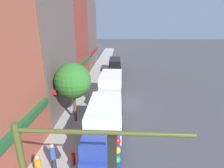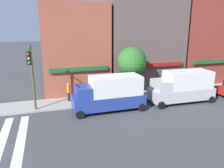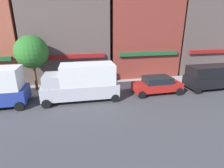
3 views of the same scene
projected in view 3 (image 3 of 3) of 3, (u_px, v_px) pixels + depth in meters
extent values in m
cube|color=brown|center=(65.00, 13.00, 18.66)|extent=(8.78, 5.00, 14.44)
cube|color=maroon|center=(68.00, 57.00, 17.57)|extent=(7.46, 0.30, 0.40)
cube|color=maroon|center=(142.00, 27.00, 20.87)|extent=(8.00, 5.00, 11.48)
cube|color=#1E592D|center=(149.00, 54.00, 19.31)|extent=(6.80, 0.30, 0.40)
cube|color=brown|center=(210.00, 15.00, 22.21)|extent=(9.62, 5.00, 14.41)
cube|color=maroon|center=(219.00, 51.00, 21.12)|extent=(8.18, 0.30, 0.40)
cylinder|color=black|center=(27.00, 95.00, 14.90)|extent=(0.68, 0.22, 0.68)
cylinder|color=black|center=(19.00, 106.00, 12.87)|extent=(0.68, 0.22, 0.68)
cube|color=#B7B7BC|center=(81.00, 90.00, 14.61)|extent=(6.24, 2.32, 1.10)
cube|color=silver|center=(88.00, 74.00, 14.30)|extent=(4.38, 2.28, 1.60)
cube|color=#B7B7BC|center=(55.00, 80.00, 13.90)|extent=(1.78, 2.12, 0.90)
cylinder|color=black|center=(50.00, 93.00, 15.28)|extent=(0.68, 0.22, 0.68)
cylinder|color=black|center=(46.00, 104.00, 13.24)|extent=(0.68, 0.22, 0.68)
cylinder|color=black|center=(110.00, 89.00, 16.34)|extent=(0.68, 0.22, 0.68)
cylinder|color=black|center=(115.00, 98.00, 14.31)|extent=(0.68, 0.22, 0.68)
cube|color=#B21E19|center=(157.00, 86.00, 16.04)|extent=(4.43, 1.87, 0.70)
cube|color=black|center=(157.00, 80.00, 15.84)|extent=(2.44, 1.69, 0.55)
cylinder|color=black|center=(135.00, 88.00, 16.63)|extent=(0.68, 0.22, 0.68)
cylinder|color=black|center=(142.00, 95.00, 14.97)|extent=(0.68, 0.22, 0.68)
cylinder|color=black|center=(169.00, 85.00, 17.34)|extent=(0.68, 0.22, 0.68)
cylinder|color=black|center=(179.00, 92.00, 15.68)|extent=(0.68, 0.22, 0.68)
cube|color=black|center=(211.00, 81.00, 17.13)|extent=(5.03, 2.07, 1.00)
cube|color=black|center=(213.00, 71.00, 16.80)|extent=(4.78, 1.91, 1.00)
cylinder|color=black|center=(185.00, 84.00, 17.80)|extent=(0.68, 0.22, 0.68)
cylinder|color=black|center=(198.00, 91.00, 15.95)|extent=(0.68, 0.22, 0.68)
cylinder|color=black|center=(220.00, 81.00, 18.63)|extent=(0.68, 0.22, 0.68)
cylinder|color=#23232D|center=(109.00, 79.00, 18.50)|extent=(0.26, 0.26, 0.85)
cylinder|color=red|center=(109.00, 72.00, 18.25)|extent=(0.32, 0.32, 0.70)
sphere|color=tan|center=(109.00, 68.00, 18.10)|extent=(0.22, 0.22, 0.22)
cylinder|color=brown|center=(35.00, 77.00, 16.23)|extent=(0.24, 0.24, 2.59)
sphere|color=#286623|center=(32.00, 52.00, 15.48)|extent=(2.92, 2.92, 2.92)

